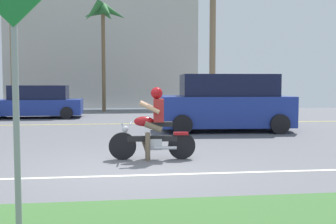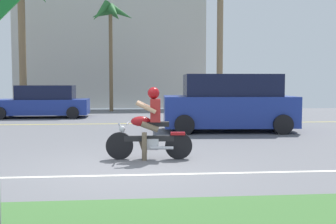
% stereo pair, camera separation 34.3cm
% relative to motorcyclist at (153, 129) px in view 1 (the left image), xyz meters
% --- Properties ---
extents(ground, '(56.00, 30.00, 0.04)m').
position_rel_motorcyclist_xyz_m(ground, '(-0.53, 1.99, -0.67)').
color(ground, slate).
extents(lane_line_near, '(50.40, 0.12, 0.01)m').
position_rel_motorcyclist_xyz_m(lane_line_near, '(-0.53, -1.51, -0.65)').
color(lane_line_near, silver).
rests_on(lane_line_near, ground).
extents(lane_line_far, '(50.40, 0.12, 0.01)m').
position_rel_motorcyclist_xyz_m(lane_line_far, '(-0.53, 7.81, -0.65)').
color(lane_line_far, yellow).
rests_on(lane_line_far, ground).
extents(motorcyclist, '(1.85, 0.61, 1.55)m').
position_rel_motorcyclist_xyz_m(motorcyclist, '(0.00, 0.00, 0.00)').
color(motorcyclist, black).
rests_on(motorcyclist, ground).
extents(suv_nearby, '(4.63, 2.49, 1.93)m').
position_rel_motorcyclist_xyz_m(suv_nearby, '(2.95, 4.99, 0.28)').
color(suv_nearby, navy).
rests_on(suv_nearby, ground).
extents(parked_car_1, '(4.49, 2.00, 1.53)m').
position_rel_motorcyclist_xyz_m(parked_car_1, '(-4.57, 11.22, 0.06)').
color(parked_car_1, navy).
rests_on(parked_car_1, ground).
extents(palm_tree_2, '(2.64, 2.71, 6.33)m').
position_rel_motorcyclist_xyz_m(palm_tree_2, '(-1.50, 15.31, 4.67)').
color(palm_tree_2, brown).
rests_on(palm_tree_2, ground).
extents(street_sign, '(0.62, 0.06, 2.77)m').
position_rel_motorcyclist_xyz_m(street_sign, '(-1.70, -4.71, 1.02)').
color(street_sign, gray).
rests_on(street_sign, ground).
extents(building_far, '(12.37, 4.00, 7.85)m').
position_rel_motorcyclist_xyz_m(building_far, '(-1.62, 19.99, 3.27)').
color(building_far, '#BCB7AD').
rests_on(building_far, ground).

